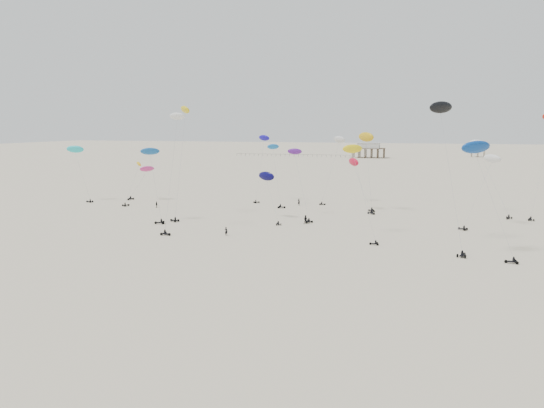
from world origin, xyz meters
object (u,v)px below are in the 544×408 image
(pavilion_main, at_px, (369,151))
(pavilion_small, at_px, (478,152))
(rig_9, at_px, (486,172))
(rig_0, at_px, (142,178))
(rig_4, at_px, (357,172))
(spectator_0, at_px, (226,235))

(pavilion_main, relative_size, pavilion_small, 2.33)
(pavilion_main, xyz_separation_m, rig_9, (48.80, -233.91, 7.21))
(rig_0, bearing_deg, rig_4, -176.19)
(pavilion_small, xyz_separation_m, spectator_0, (-70.12, -289.01, -3.49))
(pavilion_main, xyz_separation_m, rig_4, (20.20, -221.29, 5.47))
(rig_0, distance_m, spectator_0, 57.46)
(pavilion_small, bearing_deg, rig_9, -94.59)
(rig_4, relative_size, spectator_0, 7.11)
(rig_9, bearing_deg, rig_0, 107.85)
(rig_0, distance_m, rig_9, 91.19)
(rig_0, relative_size, spectator_0, 5.10)
(rig_0, height_order, rig_4, rig_4)
(rig_9, distance_m, spectator_0, 56.16)
(pavilion_small, height_order, spectator_0, pavilion_small)
(pavilion_small, distance_m, rig_9, 264.87)
(pavilion_main, relative_size, rig_4, 1.51)
(pavilion_small, height_order, rig_9, rig_9)
(rig_9, bearing_deg, spectator_0, 144.30)
(rig_9, bearing_deg, rig_4, 93.34)
(rig_0, xyz_separation_m, spectator_0, (40.94, -39.80, -6.39))
(pavilion_main, height_order, rig_9, rig_9)
(pavilion_small, distance_m, rig_4, 256.26)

